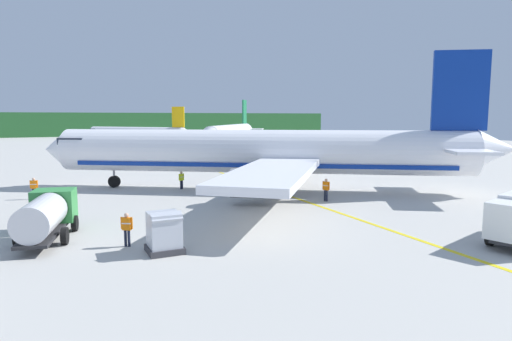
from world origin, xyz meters
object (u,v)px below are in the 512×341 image
crew_loader_left (326,188)px  airliner_distant (42,128)px  airliner_far_taxiway (137,133)px  service_truck_fuel (46,214)px  crew_marshaller (181,179)px  airliner_foreground (267,153)px  crew_supervisor (127,227)px  crew_loader_right (34,186)px  airliner_mid_apron (231,133)px  cargo_container_near (164,232)px

crew_loader_left → airliner_distant: bearing=98.6°
airliner_far_taxiway → service_truck_fuel: size_ratio=3.88×
service_truck_fuel → crew_marshaller: 17.05m
airliner_foreground → airliner_distant: size_ratio=1.30×
service_truck_fuel → crew_loader_left: size_ratio=3.60×
service_truck_fuel → crew_marshaller: bearing=50.7°
crew_supervisor → airliner_distant: bearing=92.9°
service_truck_fuel → crew_loader_right: (-1.14, 13.28, -0.37)m
airliner_mid_apron → crew_loader_right: 63.14m
crew_marshaller → crew_loader_right: bearing=179.6°
crew_loader_left → crew_supervisor: (-15.85, -5.94, -0.03)m
airliner_mid_apron → crew_supervisor: airliner_mid_apron is taller
airliner_mid_apron → cargo_container_near: (-30.42, -69.27, -2.06)m
airliner_mid_apron → crew_loader_right: (-36.80, -51.27, -2.03)m
crew_loader_right → crew_supervisor: 16.96m
airliner_far_taxiway → crew_supervisor: size_ratio=14.30×
airliner_mid_apron → crew_loader_left: size_ratio=18.42×
cargo_container_near → crew_loader_left: cargo_container_near is taller
cargo_container_near → airliner_distant: bearing=93.3°
service_truck_fuel → cargo_container_near: (5.24, -4.73, -0.41)m
airliner_mid_apron → crew_marshaller: bearing=-115.8°
airliner_far_taxiway → crew_loader_left: (0.76, -82.59, -1.49)m
airliner_mid_apron → airliner_far_taxiway: bearing=128.7°
airliner_foreground → crew_supervisor: size_ratio=21.43×
airliner_distant → service_truck_fuel: airliner_distant is taller
service_truck_fuel → crew_loader_left: 19.80m
airliner_foreground → airliner_mid_apron: (18.21, 55.35, -0.34)m
crew_marshaller → crew_loader_left: (8.77, -10.21, 0.10)m
airliner_foreground → airliner_mid_apron: size_ratio=1.14×
cargo_container_near → crew_marshaller: cargo_container_near is taller
airliner_foreground → crew_marshaller: size_ratio=22.86×
airliner_distant → crew_marshaller: airliner_distant is taller
crew_loader_left → crew_loader_right: 23.14m
airliner_distant → airliner_far_taxiway: bearing=-73.0°
airliner_mid_apron → airliner_distant: size_ratio=1.15×
airliner_foreground → crew_marshaller: bearing=149.0°
crew_loader_right → service_truck_fuel: bearing=-85.1°
crew_loader_left → crew_supervisor: bearing=-159.5°
airliner_mid_apron → airliner_distant: 104.98m
airliner_foreground → airliner_far_taxiway: bearing=89.0°
airliner_distant → crew_loader_left: bearing=-81.4°
airliner_foreground → crew_loader_left: bearing=-71.1°
cargo_container_near → airliner_mid_apron: bearing=66.3°
service_truck_fuel → crew_loader_right: bearing=94.9°
crew_marshaller → crew_loader_right: crew_loader_right is taller
crew_loader_left → airliner_foreground: bearing=108.9°
airliner_foreground → service_truck_fuel: airliner_foreground is taller
crew_marshaller → airliner_far_taxiway: bearing=83.7°
airliner_far_taxiway → cargo_container_near: bearing=-98.6°
airliner_distant → service_truck_fuel: size_ratio=4.46×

